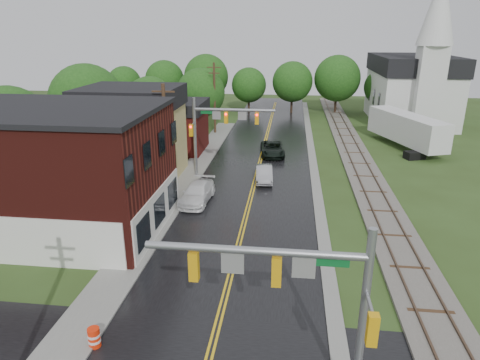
% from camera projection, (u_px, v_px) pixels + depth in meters
% --- Properties ---
extents(main_road, '(10.00, 90.00, 0.02)m').
position_uv_depth(main_road, '(259.00, 168.00, 42.19)').
color(main_road, black).
rests_on(main_road, ground).
extents(curb_right, '(0.80, 70.00, 0.12)m').
position_uv_depth(curb_right, '(312.00, 155.00, 46.26)').
color(curb_right, gray).
rests_on(curb_right, ground).
extents(sidewalk_left, '(2.40, 50.00, 0.12)m').
position_uv_depth(sidewalk_left, '(185.00, 182.00, 38.21)').
color(sidewalk_left, gray).
rests_on(sidewalk_left, ground).
extents(brick_building, '(14.30, 10.30, 8.30)m').
position_uv_depth(brick_building, '(53.00, 170.00, 28.17)').
color(brick_building, '#49140F').
rests_on(brick_building, ground).
extents(yellow_house, '(8.00, 7.00, 6.40)m').
position_uv_depth(yellow_house, '(134.00, 143.00, 38.61)').
color(yellow_house, tan).
rests_on(yellow_house, ground).
extents(darkred_building, '(7.00, 6.00, 4.40)m').
position_uv_depth(darkred_building, '(172.00, 132.00, 47.26)').
color(darkred_building, '#3F0F0C').
rests_on(darkred_building, ground).
extents(church, '(10.40, 18.40, 20.00)m').
position_uv_depth(church, '(414.00, 82.00, 60.21)').
color(church, silver).
rests_on(church, ground).
extents(railroad, '(3.20, 80.00, 0.30)m').
position_uv_depth(railroad, '(355.00, 156.00, 45.71)').
color(railroad, '#59544C').
rests_on(railroad, ground).
extents(traffic_signal_near, '(7.34, 0.30, 7.20)m').
position_uv_depth(traffic_signal_near, '(299.00, 287.00, 13.93)').
color(traffic_signal_near, gray).
rests_on(traffic_signal_near, ground).
extents(traffic_signal_far, '(7.34, 0.43, 7.20)m').
position_uv_depth(traffic_signal_far, '(218.00, 123.00, 38.11)').
color(traffic_signal_far, gray).
rests_on(traffic_signal_far, ground).
extents(utility_pole_b, '(1.80, 0.28, 9.00)m').
position_uv_depth(utility_pole_b, '(166.00, 138.00, 33.89)').
color(utility_pole_b, '#382616').
rests_on(utility_pole_b, ground).
extents(utility_pole_c, '(1.80, 0.28, 9.00)m').
position_uv_depth(utility_pole_c, '(215.00, 97.00, 54.48)').
color(utility_pole_c, '#382616').
rests_on(utility_pole_c, ground).
extents(tree_left_a, '(6.80, 6.80, 8.67)m').
position_uv_depth(tree_left_a, '(11.00, 129.00, 35.13)').
color(tree_left_a, black).
rests_on(tree_left_a, ground).
extents(tree_left_b, '(7.60, 7.60, 9.69)m').
position_uv_depth(tree_left_b, '(88.00, 103.00, 44.07)').
color(tree_left_b, black).
rests_on(tree_left_b, ground).
extents(tree_left_c, '(6.00, 6.00, 7.65)m').
position_uv_depth(tree_left_c, '(151.00, 103.00, 51.51)').
color(tree_left_c, black).
rests_on(tree_left_c, ground).
extents(tree_left_e, '(6.40, 6.40, 8.16)m').
position_uv_depth(tree_left_e, '(202.00, 94.00, 56.46)').
color(tree_left_e, black).
rests_on(tree_left_e, ground).
extents(suv_dark, '(2.98, 5.44, 1.44)m').
position_uv_depth(suv_dark, '(272.00, 149.00, 45.99)').
color(suv_dark, black).
rests_on(suv_dark, ground).
extents(sedan_silver, '(1.78, 4.21, 1.35)m').
position_uv_depth(sedan_silver, '(264.00, 174.00, 38.25)').
color(sedan_silver, '#A0A0A5').
rests_on(sedan_silver, ground).
extents(pickup_white, '(2.35, 5.15, 1.46)m').
position_uv_depth(pickup_white, '(197.00, 193.00, 33.57)').
color(pickup_white, white).
rests_on(pickup_white, ground).
extents(semi_trailer, '(6.67, 12.38, 3.85)m').
position_uv_depth(semi_trailer, '(406.00, 128.00, 48.47)').
color(semi_trailer, black).
rests_on(semi_trailer, ground).
extents(construction_barrel, '(0.64, 0.64, 0.92)m').
position_uv_depth(construction_barrel, '(94.00, 338.00, 18.26)').
color(construction_barrel, red).
rests_on(construction_barrel, ground).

